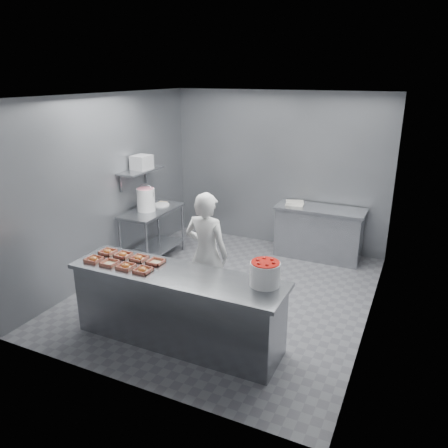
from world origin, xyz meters
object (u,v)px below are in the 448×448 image
at_px(tray_5, 123,255).
at_px(tray_6, 139,258).
at_px(prep_table, 153,227).
at_px(tray_4, 108,252).
at_px(tray_1, 110,263).
at_px(glaze_bucket, 146,199).
at_px(tray_0, 94,259).
at_px(tray_7, 156,262).
at_px(back_counter, 319,233).
at_px(service_counter, 177,307).
at_px(worker, 207,254).
at_px(appliance, 142,162).
at_px(strawberry_tub, 265,273).
at_px(tray_2, 126,266).
at_px(tray_3, 143,270).

height_order(tray_5, tray_6, same).
height_order(prep_table, tray_4, tray_4).
xyz_separation_m(tray_1, glaze_bucket, (-0.85, 2.00, 0.18)).
height_order(tray_0, tray_7, tray_0).
bearing_deg(tray_5, back_counter, 60.76).
xyz_separation_m(service_counter, back_counter, (0.90, 3.25, -0.00)).
height_order(service_counter, worker, worker).
distance_m(tray_1, tray_4, 0.36).
bearing_deg(tray_0, tray_1, 0.00).
bearing_deg(glaze_bucket, worker, -32.61).
distance_m(tray_4, appliance, 2.13).
bearing_deg(tray_0, strawberry_tub, 7.61).
xyz_separation_m(tray_5, strawberry_tub, (1.87, 0.02, 0.12)).
distance_m(tray_0, tray_5, 0.36).
height_order(tray_5, strawberry_tub, strawberry_tub).
distance_m(tray_2, glaze_bucket, 2.28).
height_order(tray_5, glaze_bucket, glaze_bucket).
distance_m(back_counter, tray_4, 3.73).
relative_size(back_counter, tray_0, 8.01).
height_order(tray_7, worker, worker).
bearing_deg(prep_table, strawberry_tub, -33.98).
distance_m(prep_table, tray_6, 2.12).
relative_size(tray_1, tray_5, 1.00).
distance_m(tray_0, tray_7, 0.77).
bearing_deg(strawberry_tub, tray_5, -179.43).
bearing_deg(glaze_bucket, tray_0, -73.05).
bearing_deg(worker, service_counter, 93.18).
relative_size(service_counter, tray_3, 13.88).
xyz_separation_m(back_counter, worker, (-0.92, -2.45, 0.38)).
bearing_deg(tray_3, tray_4, 159.95).
xyz_separation_m(tray_4, strawberry_tub, (2.11, 0.02, 0.12)).
bearing_deg(tray_1, tray_7, 28.70).
xyz_separation_m(tray_3, glaze_bucket, (-1.33, 2.00, 0.18)).
bearing_deg(tray_3, prep_table, 121.68).
relative_size(tray_4, appliance, 0.61).
height_order(tray_6, strawberry_tub, strawberry_tub).
xyz_separation_m(tray_3, tray_6, (-0.24, 0.26, 0.00)).
distance_m(worker, strawberry_tub, 1.24).
relative_size(worker, glaze_bucket, 3.64).
relative_size(strawberry_tub, glaze_bucket, 0.71).
distance_m(tray_5, appliance, 2.23).
distance_m(tray_1, tray_6, 0.35).
relative_size(back_counter, strawberry_tub, 4.60).
relative_size(back_counter, tray_6, 8.01).
xyz_separation_m(back_counter, tray_4, (-1.99, -3.12, 0.47)).
bearing_deg(back_counter, tray_5, -119.24).
relative_size(tray_0, worker, 0.11).
height_order(tray_4, tray_6, same).
xyz_separation_m(tray_0, tray_3, (0.72, 0.00, 0.00)).
bearing_deg(service_counter, tray_7, 160.08).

